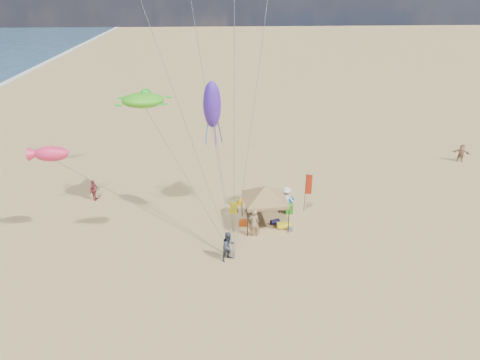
{
  "coord_description": "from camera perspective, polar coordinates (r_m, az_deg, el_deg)",
  "views": [
    {
      "loc": [
        -1.4,
        -20.37,
        15.0
      ],
      "look_at": [
        0.0,
        3.0,
        4.0
      ],
      "focal_mm": 31.94,
      "sensor_mm": 36.0,
      "label": 1
    }
  ],
  "objects": [
    {
      "name": "squid_kite",
      "position": [
        25.6,
        -3.76,
        10.01
      ],
      "size": [
        1.1,
        1.1,
        2.8
      ],
      "primitive_type": "ellipsoid",
      "rotation": [
        0.0,
        0.0,
        0.02
      ],
      "color": "#4D25BA",
      "rests_on": "ground"
    },
    {
      "name": "chair_green",
      "position": [
        30.42,
        6.55,
        -3.8
      ],
      "size": [
        0.5,
        0.5,
        0.7
      ],
      "primitive_type": "cube",
      "color": "#27911A",
      "rests_on": "ground"
    },
    {
      "name": "person_far_c",
      "position": [
        43.54,
        27.46,
        3.23
      ],
      "size": [
        1.57,
        1.09,
        1.63
      ],
      "primitive_type": "imported",
      "rotation": [
        0.0,
        0.0,
        5.84
      ],
      "color": "tan",
      "rests_on": "ground"
    },
    {
      "name": "bag_orange",
      "position": [
        31.41,
        0.06,
        -2.99
      ],
      "size": [
        0.54,
        0.69,
        0.36
      ],
      "primitive_type": "cylinder",
      "rotation": [
        0.0,
        1.57,
        1.22
      ],
      "color": "#F8AF0D",
      "rests_on": "ground"
    },
    {
      "name": "person_far_a",
      "position": [
        33.6,
        -18.96,
        -1.27
      ],
      "size": [
        0.63,
        1.03,
        1.63
      ],
      "primitive_type": "imported",
      "rotation": [
        0.0,
        0.0,
        1.31
      ],
      "color": "#A23E45",
      "rests_on": "ground"
    },
    {
      "name": "cooler_red",
      "position": [
        28.84,
        0.4,
        -5.73
      ],
      "size": [
        0.54,
        0.38,
        0.38
      ],
      "primitive_type": "cube",
      "color": "#C0460F",
      "rests_on": "ground"
    },
    {
      "name": "feather_flag",
      "position": [
        30.05,
        9.05,
        -0.88
      ],
      "size": [
        0.43,
        0.15,
        2.93
      ],
      "color": "black",
      "rests_on": "ground"
    },
    {
      "name": "fish_kite",
      "position": [
        26.7,
        -23.9,
        3.24
      ],
      "size": [
        2.19,
        1.57,
        0.88
      ],
      "primitive_type": "ellipsoid",
      "rotation": [
        0.0,
        0.0,
        0.33
      ],
      "color": "#FF2C60",
      "rests_on": "ground"
    },
    {
      "name": "chair_yellow",
      "position": [
        30.34,
        -0.9,
        -3.71
      ],
      "size": [
        0.5,
        0.5,
        0.7
      ],
      "primitive_type": "cube",
      "color": "#FFF31C",
      "rests_on": "ground"
    },
    {
      "name": "turtle_kite",
      "position": [
        27.94,
        -12.85,
        10.35
      ],
      "size": [
        2.89,
        2.42,
        0.89
      ],
      "primitive_type": "ellipsoid",
      "rotation": [
        0.0,
        0.0,
        -0.11
      ],
      "color": "#49C91E",
      "rests_on": "ground"
    },
    {
      "name": "ground",
      "position": [
        25.33,
        0.41,
        -11.14
      ],
      "size": [
        280.0,
        280.0,
        0.0
      ],
      "primitive_type": "plane",
      "color": "tan",
      "rests_on": "ground"
    },
    {
      "name": "beach_cart",
      "position": [
        28.68,
        5.86,
        -6.04
      ],
      "size": [
        0.9,
        0.5,
        0.24
      ],
      "primitive_type": "cube",
      "color": "yellow",
      "rests_on": "ground"
    },
    {
      "name": "cooler_blue",
      "position": [
        31.91,
        6.69,
        -2.67
      ],
      "size": [
        0.54,
        0.38,
        0.38
      ],
      "primitive_type": "cube",
      "color": "#1657B4",
      "rests_on": "ground"
    },
    {
      "name": "person_near_b",
      "position": [
        25.16,
        -1.52,
        -8.86
      ],
      "size": [
        1.14,
        1.11,
        1.85
      ],
      "primitive_type": "imported",
      "rotation": [
        0.0,
        0.0,
        0.69
      ],
      "color": "#3D4554",
      "rests_on": "ground"
    },
    {
      "name": "bag_navy",
      "position": [
        29.06,
        4.71,
        -5.59
      ],
      "size": [
        0.69,
        0.54,
        0.36
      ],
      "primitive_type": "cylinder",
      "rotation": [
        0.0,
        1.57,
        0.35
      ],
      "color": "black",
      "rests_on": "ground"
    },
    {
      "name": "crate_grey",
      "position": [
        28.46,
        6.67,
        -6.5
      ],
      "size": [
        0.34,
        0.3,
        0.28
      ],
      "primitive_type": "cube",
      "color": "slate",
      "rests_on": "ground"
    },
    {
      "name": "canopy_tent",
      "position": [
        27.78,
        3.39,
        -1.01
      ],
      "size": [
        5.38,
        5.38,
        3.32
      ],
      "color": "black",
      "rests_on": "ground"
    },
    {
      "name": "person_near_c",
      "position": [
        30.32,
        6.17,
        -2.6
      ],
      "size": [
        1.32,
        0.88,
        1.89
      ],
      "primitive_type": "imported",
      "rotation": [
        0.0,
        0.0,
        2.99
      ],
      "color": "white",
      "rests_on": "ground"
    },
    {
      "name": "person_near_a",
      "position": [
        27.34,
        1.85,
        -5.74
      ],
      "size": [
        0.75,
        0.55,
        1.92
      ],
      "primitive_type": "imported",
      "rotation": [
        0.0,
        0.0,
        3.28
      ],
      "color": "#A17E5C",
      "rests_on": "ground"
    }
  ]
}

